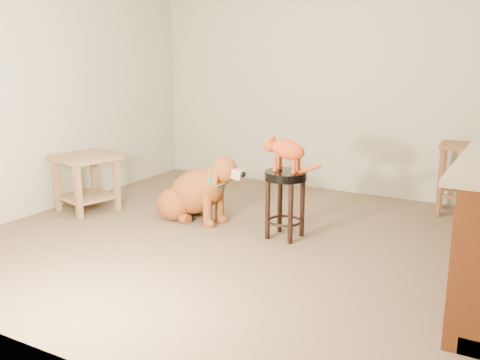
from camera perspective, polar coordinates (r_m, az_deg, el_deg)
The scene contains 7 objects.
floor at distance 4.49m, azimuth 1.36°, elevation -6.73°, with size 4.50×4.00×0.01m, color brown.
room_shell at distance 4.21m, azimuth 1.49°, elevation 15.17°, with size 4.54×4.04×2.62m.
padded_stool at distance 4.52m, azimuth 4.86°, elevation -1.17°, with size 0.35×0.35×0.58m.
wood_stool at distance 5.59m, azimuth 22.26°, elevation 0.19°, with size 0.40×0.40×0.70m.
side_table at distance 5.50m, azimuth -16.11°, elevation 0.58°, with size 0.67×0.67×0.56m.
golden_retriever at distance 5.03m, azimuth -4.71°, elevation -1.43°, with size 1.08×0.57×0.69m.
tabby_kitten at distance 4.45m, azimuth 4.82°, elevation 3.15°, with size 0.53×0.18×0.33m.
Camera 1 is at (1.97, -3.72, 1.57)m, focal length 40.00 mm.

